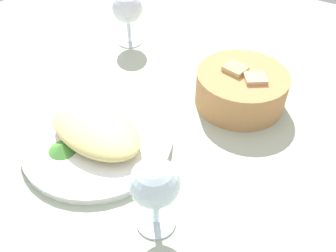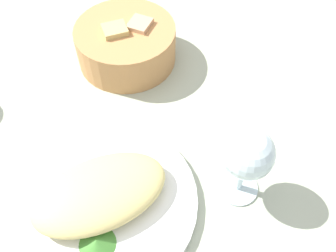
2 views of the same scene
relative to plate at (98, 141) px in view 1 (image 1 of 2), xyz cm
name	(u,v)px [view 1 (image 1 of 2)]	position (x,y,z in cm)	size (l,w,h in cm)	color
ground_plane	(161,114)	(4.54, 13.83, -1.70)	(140.00, 140.00, 2.00)	#A9B299
plate	(98,141)	(0.00, 0.00, 0.00)	(26.81, 26.81, 1.40)	white
omelette	(96,130)	(0.00, 0.00, 2.60)	(18.80, 11.16, 3.80)	#DEC97A
lettuce_garnish	(62,147)	(-3.11, -5.49, 1.38)	(4.90, 4.90, 1.37)	#438733
bread_basket	(241,88)	(16.69, 24.48, 2.95)	(17.97, 17.97, 8.04)	tan
wine_glass_near	(155,186)	(17.86, -7.88, 7.98)	(6.90, 6.90, 12.76)	silver
wine_glass_far	(127,10)	(-16.81, 32.02, 7.99)	(7.33, 7.33, 12.89)	silver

